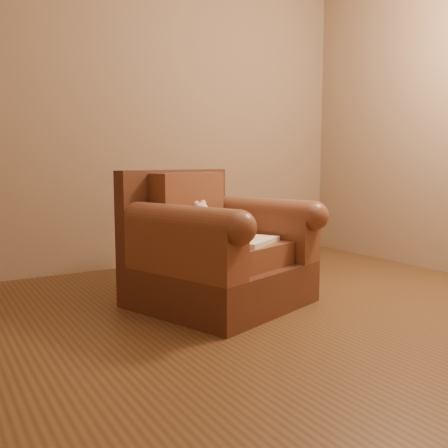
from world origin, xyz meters
TOP-DOWN VIEW (x-y plane):
  - floor at (0.00, 0.00)m, footprint 4.00×4.00m
  - armchair at (0.00, 0.71)m, footprint 1.14×1.11m
  - teddy_bear at (-0.04, 0.78)m, footprint 0.18×0.21m
  - guidebook at (0.12, 0.50)m, footprint 0.44×0.39m
  - side_table at (0.85, 1.02)m, footprint 0.41×0.41m

SIDE VIEW (x-z plane):
  - floor at x=0.00m, z-range 0.00..0.00m
  - side_table at x=0.85m, z-range 0.02..0.59m
  - armchair at x=0.00m, z-range -0.09..0.73m
  - guidebook at x=0.12m, z-range 0.39..0.42m
  - teddy_bear at x=-0.04m, z-range 0.36..0.61m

